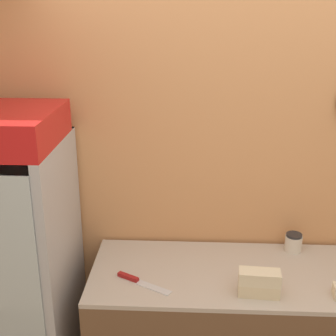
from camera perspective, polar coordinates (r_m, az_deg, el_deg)
name	(u,v)px	position (r m, az deg, el deg)	size (l,w,h in m)	color
wall_back	(254,177)	(2.88, 10.43, -1.13)	(5.20, 0.09, 2.70)	tan
beverage_cooler	(17,251)	(2.87, -17.94, -9.66)	(0.62, 0.69, 1.85)	#B2B7BC
sandwich_stack_bottom	(259,289)	(2.54, 11.00, -14.24)	(0.22, 0.11, 0.07)	beige
sandwich_stack_middle	(260,277)	(2.50, 11.11, -12.93)	(0.22, 0.11, 0.07)	beige
chefs_knife	(136,280)	(2.61, -3.88, -13.51)	(0.31, 0.19, 0.02)	silver
condiment_jar	(293,242)	(2.97, 15.05, -8.75)	(0.10, 0.10, 0.11)	silver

